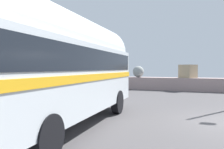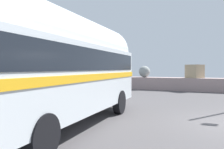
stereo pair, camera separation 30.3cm
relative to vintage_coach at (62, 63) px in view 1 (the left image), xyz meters
The scene contains 2 objects.
breakwater 15.39m from the vintage_coach, 70.58° to the left, with size 31.36×1.89×2.30m.
vintage_coach is the anchor object (origin of this frame).
Camera 1 is at (-0.92, -9.04, 1.89)m, focal length 37.82 mm.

